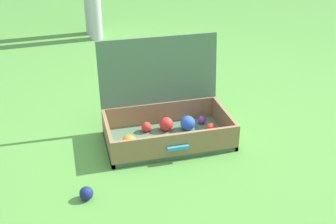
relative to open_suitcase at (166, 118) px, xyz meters
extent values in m
plane|color=#4C8C38|center=(0.09, -0.06, -0.12)|extent=(16.00, 16.00, 0.00)
cube|color=#4C7051|center=(0.00, -0.05, -0.11)|extent=(0.66, 0.37, 0.03)
cube|color=olive|center=(-0.33, -0.05, -0.04)|extent=(0.02, 0.37, 0.15)
cube|color=olive|center=(0.32, -0.05, -0.04)|extent=(0.02, 0.37, 0.15)
cube|color=olive|center=(0.00, -0.23, -0.04)|extent=(0.63, 0.02, 0.15)
cube|color=olive|center=(0.00, 0.13, -0.04)|extent=(0.63, 0.02, 0.15)
cube|color=#4C7051|center=(0.00, 0.16, 0.22)|extent=(0.66, 0.06, 0.37)
cube|color=teal|center=(0.00, -0.25, -0.04)|extent=(0.11, 0.02, 0.02)
sphere|color=orange|center=(0.25, -0.16, -0.06)|extent=(0.07, 0.07, 0.07)
sphere|color=orange|center=(0.11, -0.14, -0.06)|extent=(0.06, 0.06, 0.06)
sphere|color=red|center=(-0.10, 0.05, -0.07)|extent=(0.06, 0.06, 0.06)
sphere|color=orange|center=(-0.23, -0.11, -0.05)|extent=(0.08, 0.08, 0.08)
sphere|color=red|center=(0.23, -0.07, -0.06)|extent=(0.06, 0.06, 0.06)
sphere|color=blue|center=(0.12, 0.01, -0.05)|extent=(0.08, 0.08, 0.08)
sphere|color=red|center=(0.01, 0.03, -0.05)|extent=(0.08, 0.08, 0.08)
sphere|color=purple|center=(-0.15, -0.16, -0.05)|extent=(0.08, 0.08, 0.08)
sphere|color=purple|center=(0.22, 0.06, -0.07)|extent=(0.05, 0.05, 0.05)
sphere|color=navy|center=(-0.47, -0.43, -0.09)|extent=(0.06, 0.06, 0.06)
camera|label=1|loc=(-0.50, -1.97, 1.10)|focal=45.79mm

